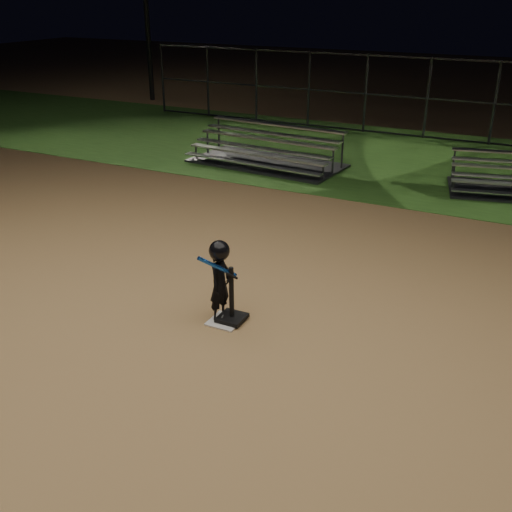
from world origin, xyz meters
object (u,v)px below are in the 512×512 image
(home_plate, at_px, (225,321))
(child_batter, at_px, (220,278))
(batting_tee, at_px, (232,310))
(bleacher_left, at_px, (266,157))

(home_plate, xyz_separation_m, child_batter, (-0.10, 0.06, 0.64))
(batting_tee, xyz_separation_m, bleacher_left, (-3.22, 7.81, 0.03))
(child_batter, relative_size, bleacher_left, 0.29)
(home_plate, xyz_separation_m, batting_tee, (0.08, 0.07, 0.17))
(batting_tee, bearing_deg, child_batter, -178.30)
(child_batter, height_order, bleacher_left, child_batter)
(batting_tee, height_order, child_batter, child_batter)
(batting_tee, relative_size, bleacher_left, 0.20)
(child_batter, bearing_deg, bleacher_left, 25.51)
(home_plate, xyz_separation_m, bleacher_left, (-3.14, 7.88, 0.20))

